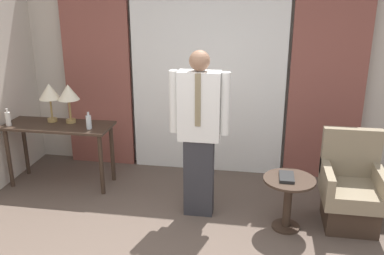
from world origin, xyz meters
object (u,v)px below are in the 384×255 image
Objects in this scene: person at (199,129)px; armchair at (351,193)px; table_lamp_right at (68,94)px; desk at (59,134)px; bottle_by_lamp at (89,122)px; side_table at (288,195)px; table_lamp_left at (49,93)px; book at (287,177)px; bottle_near_edge at (8,119)px.

person reaches higher than armchair.
armchair is at bearing -8.53° from table_lamp_right.
bottle_by_lamp is (0.43, -0.08, 0.21)m from desk.
person is at bearing 170.72° from side_table.
armchair is (3.47, -0.48, -0.79)m from table_lamp_left.
table_lamp_left is 1.98m from person.
armchair is (3.23, -0.48, -0.79)m from table_lamp_right.
table_lamp_left is 1.87× the size of book.
table_lamp_right reaches higher than book.
bottle_near_edge is 0.22× the size of armchair.
book is at bearing -163.01° from armchair.
book is (2.80, -0.69, -0.57)m from table_lamp_left.
armchair is at bearing 2.03° from person.
desk reaches higher than side_table.
book reaches higher than side_table.
side_table is (2.28, -0.51, -0.48)m from bottle_by_lamp.
person is at bearing -177.97° from armchair.
bottle_by_lamp is 2.33m from book.
table_lamp_right is at bearing 149.39° from bottle_by_lamp.
book is (0.90, -0.15, -0.40)m from person.
book is (2.56, -0.69, -0.57)m from table_lamp_right.
side_table is at bearing -162.01° from armchair.
bottle_by_lamp is 0.36× the size of side_table.
table_lamp_right reaches higher than desk.
armchair is (2.92, -0.30, -0.51)m from bottle_by_lamp.
bottle_by_lamp is at bearing 165.16° from person.
side_table is at bearing -13.74° from table_lamp_left.
desk is 2.33× the size of side_table.
side_table is (3.27, -0.46, -0.49)m from bottle_near_edge.
desk is 0.51m from table_lamp_right.
side_table is at bearing -9.28° from person.
side_table is (-0.64, -0.21, 0.03)m from armchair.
desk is at bearing -140.12° from table_lamp_right.
person is at bearing 170.62° from book.
armchair is at bearing -6.53° from desk.
table_lamp_right is at bearing 164.94° from book.
table_lamp_right is at bearing 171.47° from armchair.
bottle_near_edge is 3.34m from side_table.
person is 7.03× the size of book.
table_lamp_left reaches higher than armchair.
desk is 0.61m from bottle_near_edge.
table_lamp_right is at bearing 39.88° from desk.
bottle_near_edge is (-0.56, -0.13, 0.21)m from desk.
table_lamp_left is 2.34× the size of bottle_by_lamp.
desk is 0.51m from table_lamp_left.
armchair is at bearing 17.99° from side_table.
book is at bearing -8.02° from bottle_near_edge.
book is at bearing -12.37° from desk.
table_lamp_right reaches higher than side_table.
bottle_by_lamp reaches higher than desk.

